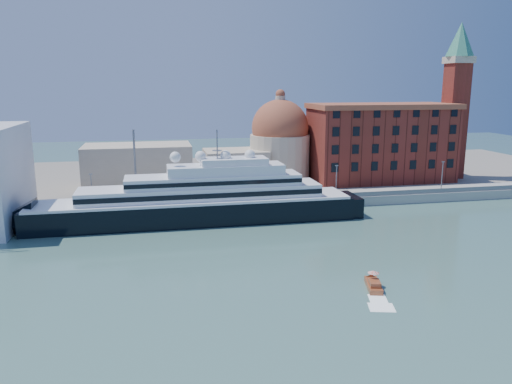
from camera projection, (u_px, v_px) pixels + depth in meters
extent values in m
plane|color=#355C54|center=(243.00, 253.00, 93.40)|extent=(400.00, 400.00, 0.00)
cube|color=gray|center=(219.00, 204.00, 125.66)|extent=(180.00, 10.00, 2.50)
cube|color=slate|center=(202.00, 176.00, 164.92)|extent=(260.00, 72.00, 2.00)
cube|color=slate|center=(221.00, 201.00, 120.96)|extent=(180.00, 0.10, 1.20)
cube|color=black|center=(194.00, 214.00, 113.51)|extent=(72.88, 11.21, 6.07)
cone|color=black|center=(13.00, 223.00, 105.82)|extent=(9.34, 11.21, 11.21)
cube|color=black|center=(344.00, 206.00, 120.87)|extent=(5.61, 10.28, 5.61)
cube|color=white|center=(193.00, 200.00, 112.82)|extent=(71.01, 11.40, 0.56)
cube|color=white|center=(201.00, 192.00, 112.84)|extent=(54.19, 9.34, 2.80)
cube|color=black|center=(204.00, 196.00, 108.37)|extent=(54.19, 0.15, 1.12)
cube|color=white|center=(214.00, 180.00, 112.85)|extent=(39.24, 8.41, 2.43)
cube|color=white|center=(226.00, 170.00, 112.91)|extent=(26.16, 7.47, 2.24)
cube|color=white|center=(234.00, 161.00, 112.89)|extent=(14.95, 6.54, 1.49)
cylinder|color=slate|center=(217.00, 144.00, 111.31)|extent=(0.28, 0.28, 6.54)
sphere|color=white|center=(175.00, 157.00, 109.99)|extent=(2.43, 2.43, 2.43)
sphere|color=white|center=(201.00, 156.00, 111.11)|extent=(2.43, 2.43, 2.43)
sphere|color=white|center=(225.00, 156.00, 112.24)|extent=(2.43, 2.43, 2.43)
sphere|color=white|center=(250.00, 155.00, 113.36)|extent=(2.43, 2.43, 2.43)
cube|color=maroon|center=(373.00, 286.00, 77.13)|extent=(3.48, 6.25, 0.99)
cube|color=maroon|center=(375.00, 283.00, 75.98)|extent=(2.18, 2.80, 0.79)
cylinder|color=slate|center=(373.00, 277.00, 77.35)|extent=(0.06, 0.06, 1.58)
cone|color=red|center=(373.00, 272.00, 77.16)|extent=(1.78, 1.78, 0.40)
cube|color=maroon|center=(381.00, 144.00, 150.82)|extent=(42.00, 18.00, 22.00)
cube|color=#974B31|center=(383.00, 106.00, 148.38)|extent=(43.00, 19.00, 1.50)
cube|color=maroon|center=(454.00, 122.00, 154.26)|extent=(6.00, 6.00, 35.00)
cube|color=beige|center=(459.00, 60.00, 150.33)|extent=(7.00, 7.00, 2.00)
cone|color=#3C856B|center=(461.00, 39.00, 149.06)|extent=(8.40, 8.40, 10.00)
cylinder|color=beige|center=(280.00, 158.00, 151.38)|extent=(18.00, 18.00, 14.00)
sphere|color=#974B31|center=(280.00, 128.00, 149.47)|extent=(17.00, 17.00, 17.00)
cylinder|color=beige|center=(280.00, 101.00, 147.77)|extent=(3.00, 3.00, 3.00)
cube|color=beige|center=(235.00, 167.00, 147.08)|extent=(18.00, 14.00, 10.00)
cube|color=beige|center=(138.00, 166.00, 143.16)|extent=(30.00, 16.00, 12.00)
cylinder|color=slate|center=(92.00, 192.00, 115.65)|extent=(0.24, 0.24, 8.00)
cube|color=slate|center=(91.00, 174.00, 114.78)|extent=(0.80, 0.30, 0.25)
cylinder|color=slate|center=(220.00, 186.00, 121.67)|extent=(0.24, 0.24, 8.00)
cube|color=slate|center=(220.00, 170.00, 120.80)|extent=(0.80, 0.30, 0.25)
cylinder|color=slate|center=(336.00, 181.00, 127.70)|extent=(0.24, 0.24, 8.00)
cube|color=slate|center=(337.00, 166.00, 126.83)|extent=(0.80, 0.30, 0.25)
cylinder|color=slate|center=(442.00, 177.00, 133.72)|extent=(0.24, 0.24, 8.00)
cube|color=slate|center=(443.00, 162.00, 132.85)|extent=(0.80, 0.30, 0.25)
cylinder|color=slate|center=(135.00, 167.00, 118.51)|extent=(0.50, 0.50, 18.00)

